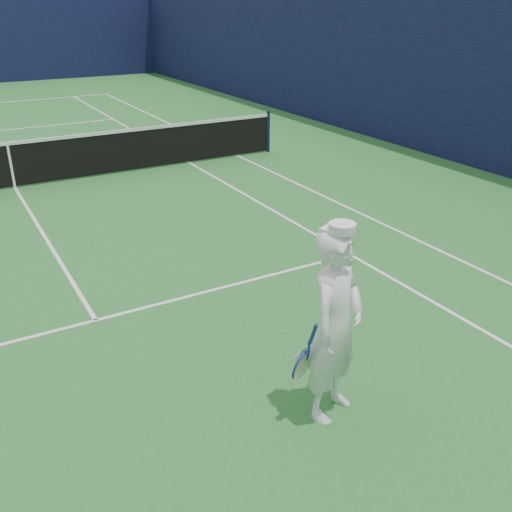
% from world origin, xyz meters
% --- Properties ---
extents(ground, '(80.00, 80.00, 0.00)m').
position_xyz_m(ground, '(0.00, 0.00, 0.00)').
color(ground, '#296B2D').
rests_on(ground, ground).
extents(court_markings, '(11.03, 23.83, 0.01)m').
position_xyz_m(court_markings, '(0.00, 0.00, 0.00)').
color(court_markings, white).
rests_on(court_markings, ground).
extents(tennis_net, '(12.88, 0.09, 1.07)m').
position_xyz_m(tennis_net, '(0.00, 0.00, 0.55)').
color(tennis_net, '#141E4C').
rests_on(tennis_net, ground).
extents(tennis_player, '(0.91, 0.72, 2.01)m').
position_xyz_m(tennis_player, '(1.57, -9.29, 0.98)').
color(tennis_player, white).
rests_on(tennis_player, ground).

